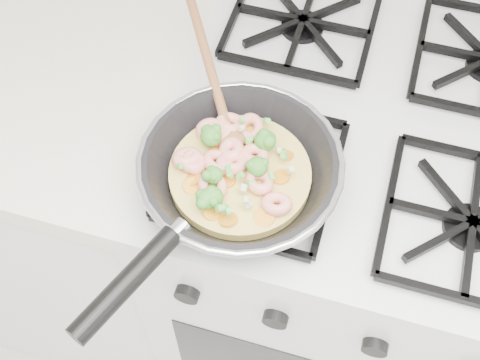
# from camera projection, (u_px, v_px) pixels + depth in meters

# --- Properties ---
(stove) EXTENTS (0.60, 0.60, 0.92)m
(stove) POSITION_uv_depth(u_px,v_px,m) (338.00, 250.00, 1.33)
(stove) COLOR silver
(stove) RESTS_ON ground
(skillet) EXTENTS (0.31, 0.55, 0.09)m
(skillet) POSITION_uv_depth(u_px,v_px,m) (236.00, 170.00, 0.84)
(skillet) COLOR black
(skillet) RESTS_ON stove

